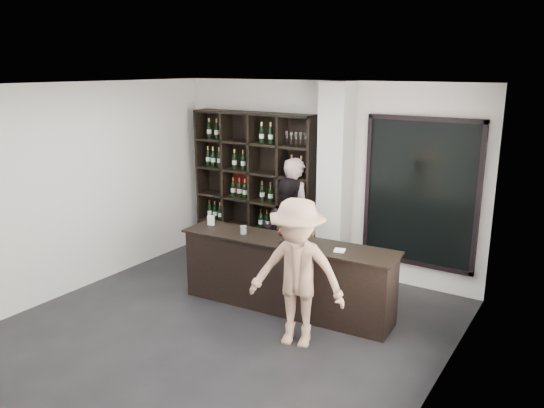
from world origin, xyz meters
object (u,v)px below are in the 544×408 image
Objects in this scene: taster_black at (286,231)px; customer at (297,273)px; wine_shelf at (254,186)px; taster_pink at (295,215)px; tasting_counter at (286,275)px.

taster_black is 0.92× the size of customer.
wine_shelf reaches higher than taster_pink.
taster_pink reaches higher than tasting_counter.
wine_shelf is 1.33m from taster_black.
tasting_counter is 1.68× the size of customer.
taster_black is at bearing 130.25° from taster_pink.
taster_pink is 1.03× the size of customer.
tasting_counter is 0.93m from taster_black.
customer is (1.19, -2.00, -0.03)m from taster_pink.
customer is at bearing -55.17° from tasting_counter.
wine_shelf is 1.40× the size of customer.
customer is at bearing 110.62° from taster_black.
taster_black is at bearing 112.66° from customer.
taster_pink reaches higher than taster_black.
taster_black is 1.77m from customer.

